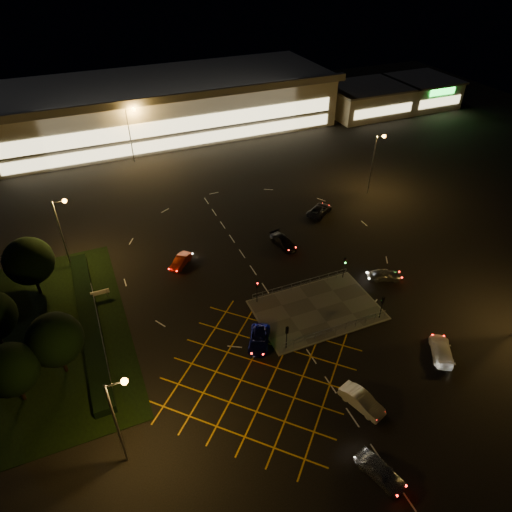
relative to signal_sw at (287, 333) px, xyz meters
name	(u,v)px	position (x,y,z in m)	size (l,w,h in m)	color
ground	(294,304)	(4.00, 5.99, -2.37)	(180.00, 180.00, 0.00)	black
pedestrian_island	(317,310)	(6.00, 3.99, -2.31)	(14.00, 9.00, 0.12)	#4C4944
grass_verge	(43,337)	(-24.00, 11.99, -2.33)	(18.00, 30.00, 0.08)	black
hedge	(89,321)	(-19.00, 11.99, -1.87)	(2.00, 26.00, 1.00)	black
supermarket	(165,105)	(4.00, 67.95, 2.95)	(72.00, 26.50, 10.50)	beige
retail_unit_a	(366,99)	(50.00, 59.97, 0.85)	(18.80, 14.80, 6.35)	beige
retail_unit_b	(421,91)	(66.00, 59.95, 0.85)	(14.80, 14.80, 6.35)	beige
streetlight_sw	(119,412)	(-17.56, -6.01, 4.20)	(1.78, 0.56, 10.03)	slate
streetlight_nw	(63,225)	(-19.56, 23.99, 4.20)	(1.78, 0.56, 10.03)	slate
streetlight_ne	(376,156)	(28.44, 25.99, 4.20)	(1.78, 0.56, 10.03)	slate
streetlight_far_left	(131,128)	(-5.56, 53.99, 4.20)	(1.78, 0.56, 10.03)	slate
streetlight_far_right	(317,98)	(34.44, 55.99, 4.20)	(1.78, 0.56, 10.03)	slate
signal_sw	(287,333)	(0.00, 0.00, 0.00)	(0.28, 0.30, 3.15)	black
signal_se	(382,303)	(12.00, 0.00, 0.00)	(0.28, 0.30, 3.15)	black
signal_nw	(257,287)	(0.00, 7.99, 0.00)	(0.28, 0.30, 3.15)	black
signal_ne	(345,263)	(12.00, 7.99, 0.00)	(0.28, 0.30, 3.15)	black
tree_a	(11,370)	(-26.00, 3.99, 1.97)	(5.04, 5.04, 6.86)	black
tree_c	(29,261)	(-24.00, 19.99, 2.59)	(5.76, 5.76, 7.84)	black
tree_e	(55,340)	(-22.00, 5.99, 2.28)	(5.40, 5.40, 7.35)	black
car_near_silver	(380,471)	(1.01, -15.55, -1.61)	(1.80, 4.46, 1.52)	#A0A2A7
car_queue_white	(362,401)	(3.42, -9.22, -1.62)	(1.59, 4.56, 1.50)	silver
car_left_blue	(259,339)	(-2.39, 1.80, -1.72)	(2.14, 4.65, 1.29)	#0D1052
car_far_dkgrey	(283,242)	(8.08, 17.53, -1.68)	(1.92, 4.73, 1.37)	black
car_right_silver	(384,275)	(16.72, 5.75, -1.65)	(1.68, 4.19, 1.43)	#B5B9BD
car_circ_red	(181,261)	(-6.46, 18.74, -1.71)	(1.39, 3.98, 1.31)	#9D230B
car_east_grey	(320,210)	(17.06, 23.14, -1.67)	(2.32, 5.02, 1.40)	black
car_approach_white	(442,350)	(14.73, -7.12, -1.66)	(1.98, 4.87, 1.41)	white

